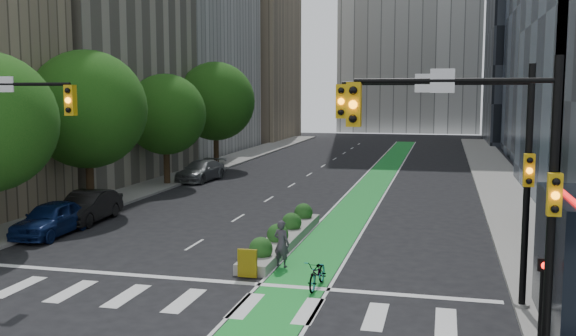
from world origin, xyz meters
The scene contains 18 objects.
ground centered at (0.00, 0.00, 0.00)m, with size 160.00×160.00×0.00m, color black.
sidewalk_left centered at (-11.80, 25.00, 0.07)m, with size 3.60×90.00×0.15m, color gray.
sidewalk_right centered at (11.80, 25.00, 0.07)m, with size 3.60×90.00×0.15m, color gray.
bike_lane_paint centered at (3.00, 30.00, 0.01)m, with size 2.20×70.00×0.01m, color #1A9130.
building_tan_far centered at (-20.00, 66.00, 13.00)m, with size 14.00×16.00×26.00m, color tan.
building_dark_end centered at (20.00, 68.00, 14.00)m, with size 14.00×18.00×28.00m, color black.
tree_mid centered at (-11.00, 12.00, 5.57)m, with size 6.40×6.40×8.78m.
tree_midfar centered at (-11.00, 22.00, 4.95)m, with size 5.60×5.60×7.76m.
tree_far centered at (-11.00, 32.00, 5.69)m, with size 6.60×6.60×9.00m.
signal_right centered at (8.67, 0.47, 4.80)m, with size 5.82×0.51×7.20m.
signal_far_right centered at (8.98, -4.03, 4.75)m, with size 4.82×0.51×7.20m.
median_planter centered at (1.20, 7.04, 0.37)m, with size 1.20×10.26×1.10m.
ped_signal_post centered at (10.30, -2.58, 1.58)m, with size 0.32×0.43×2.46m.
bicycle centered at (3.80, 1.36, 0.49)m, with size 0.65×1.85×0.97m, color gray.
cyclist centered at (2.00, 3.53, 0.89)m, with size 0.65×0.43×1.79m, color #3A343F.
parked_car_left_near centered at (-9.50, 6.12, 0.79)m, with size 1.86×4.62×1.57m, color #0D1E50.
parked_car_left_mid centered at (-9.50, 9.17, 0.79)m, with size 1.67×4.79×1.58m, color black.
parked_car_left_far centered at (-9.50, 24.59, 0.75)m, with size 2.09×5.15×1.50m, color slate.
Camera 1 is at (7.81, -19.19, 6.57)m, focal length 40.00 mm.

